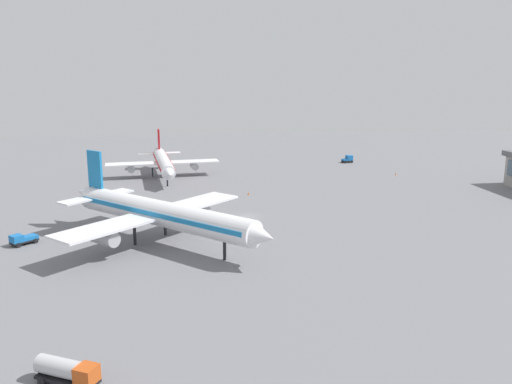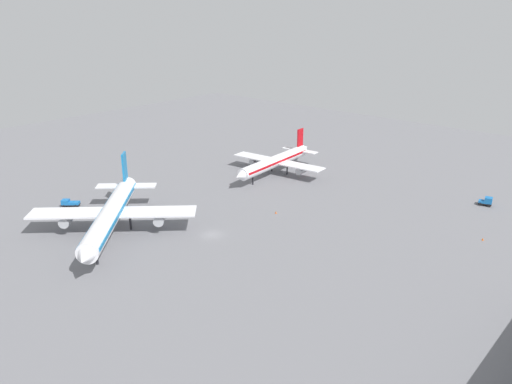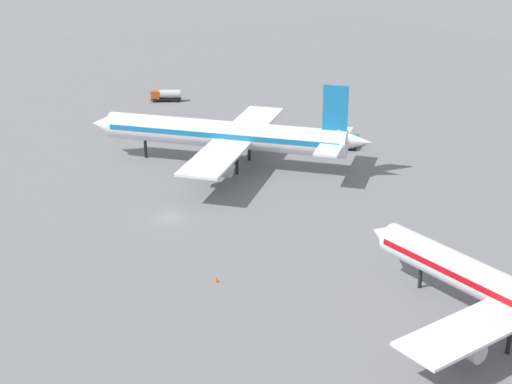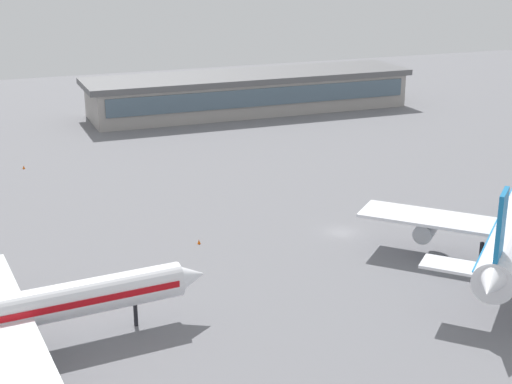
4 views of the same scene
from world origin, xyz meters
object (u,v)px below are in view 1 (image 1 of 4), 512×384
airplane_taxiing (160,213)px  safety_cone_mid_apron (248,193)px  airplane_at_gate (163,162)px  pushback_tractor (23,239)px  fuel_truck (67,371)px  safety_cone_near_gate (396,174)px  baggage_tug (348,159)px

airplane_taxiing → safety_cone_mid_apron: 39.83m
safety_cone_mid_apron → airplane_taxiing: bearing=149.6°
airplane_at_gate → safety_cone_mid_apron: (-24.39, -20.03, -3.98)m
pushback_tractor → safety_cone_mid_apron: 53.48m
airplane_at_gate → pushback_tractor: airplane_at_gate is taller
pushback_tractor → airplane_at_gate: bearing=-154.8°
fuel_truck → safety_cone_near_gate: (94.60, -72.61, -1.09)m
safety_cone_near_gate → airplane_taxiing: bearing=129.0°
airplane_taxiing → safety_cone_mid_apron: size_ratio=62.72×
airplane_at_gate → fuel_truck: bearing=-9.7°
airplane_taxiing → pushback_tractor: airplane_taxiing is taller
airplane_at_gate → safety_cone_mid_apron: size_ratio=64.47×
airplane_taxiing → safety_cone_near_gate: bearing=85.4°
baggage_tug → safety_cone_near_gate: 23.22m
baggage_tug → pushback_tractor: bearing=-151.0°
safety_cone_near_gate → safety_cone_mid_apron: bearing=112.2°
baggage_tug → safety_cone_mid_apron: 55.27m
safety_cone_near_gate → pushback_tractor: bearing=119.6°
airplane_at_gate → baggage_tug: (15.93, -57.82, -3.12)m
airplane_taxiing → pushback_tractor: size_ratio=8.30×
airplane_taxiing → pushback_tractor: (2.51, 23.15, -4.25)m
airplane_taxiing → safety_cone_near_gate: airplane_taxiing is taller
airplane_taxiing → baggage_tug: 94.31m
fuel_truck → safety_cone_mid_apron: (76.52, -28.20, -1.09)m
baggage_tug → fuel_truck: fuel_truck is taller
airplane_at_gate → fuel_truck: airplane_at_gate is taller
airplane_taxiing → airplane_at_gate: bearing=136.5°
airplane_taxiing → safety_cone_mid_apron: airplane_taxiing is taller
airplane_at_gate → safety_cone_near_gate: size_ratio=64.47×
airplane_at_gate → airplane_taxiing: bearing=-5.1°
pushback_tractor → baggage_tug: size_ratio=1.28×
airplane_taxiing → baggage_tug: bearing=98.6°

